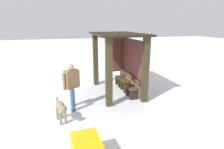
% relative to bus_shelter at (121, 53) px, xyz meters
% --- Properties ---
extents(ground_plane, '(60.00, 60.00, 0.00)m').
position_rel_bus_shelter_xyz_m(ground_plane, '(0.10, -0.18, -1.69)').
color(ground_plane, white).
extents(bus_shelter, '(2.94, 1.85, 2.50)m').
position_rel_bus_shelter_xyz_m(bus_shelter, '(0.00, 0.00, 0.00)').
color(bus_shelter, '#37301A').
rests_on(bus_shelter, ground).
extents(bench_left_inside, '(0.64, 0.38, 0.71)m').
position_rel_bus_shelter_xyz_m(bench_left_inside, '(-0.64, 0.22, -1.41)').
color(bench_left_inside, '#423724').
rests_on(bench_left_inside, ground).
extents(bench_center_inside, '(0.64, 0.36, 0.77)m').
position_rel_bus_shelter_xyz_m(bench_center_inside, '(0.10, 0.22, -1.37)').
color(bench_center_inside, brown).
rests_on(bench_center_inside, ground).
extents(bench_right_inside, '(0.64, 0.39, 0.72)m').
position_rel_bus_shelter_xyz_m(bench_right_inside, '(0.83, 0.22, -1.40)').
color(bench_right_inside, brown).
rests_on(bench_right_inside, ground).
extents(person_walking, '(0.58, 0.61, 1.59)m').
position_rel_bus_shelter_xyz_m(person_walking, '(1.21, -2.14, -0.75)').
color(person_walking, olive).
rests_on(person_walking, ground).
extents(dog, '(0.85, 0.37, 0.67)m').
position_rel_bus_shelter_xyz_m(dog, '(2.05, -2.53, -1.22)').
color(dog, '#867859').
rests_on(dog, ground).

